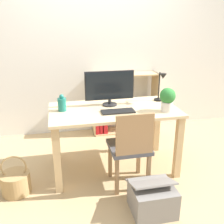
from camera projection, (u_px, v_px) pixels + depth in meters
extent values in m
plane|color=tan|center=(114.00, 167.00, 3.09)|extent=(10.00, 10.00, 0.00)
cube|color=silver|center=(96.00, 45.00, 3.76)|extent=(8.00, 0.05, 2.60)
cube|color=#D8BC8C|center=(114.00, 110.00, 2.85)|extent=(1.39, 0.75, 0.03)
cube|color=tan|center=(57.00, 161.00, 2.55)|extent=(0.07, 0.07, 0.71)
cube|color=tan|center=(178.00, 148.00, 2.81)|extent=(0.07, 0.07, 0.71)
cube|color=tan|center=(56.00, 134.00, 3.14)|extent=(0.07, 0.07, 0.71)
cube|color=tan|center=(157.00, 125.00, 3.39)|extent=(0.07, 0.07, 0.71)
cylinder|color=#232326|center=(110.00, 104.00, 2.96)|extent=(0.16, 0.16, 0.02)
cylinder|color=#232326|center=(110.00, 101.00, 2.95)|extent=(0.04, 0.04, 0.06)
cube|color=#232326|center=(110.00, 85.00, 2.89)|extent=(0.55, 0.02, 0.32)
cube|color=black|center=(110.00, 86.00, 2.89)|extent=(0.53, 0.03, 0.30)
cube|color=black|center=(118.00, 111.00, 2.74)|extent=(0.35, 0.14, 0.02)
cylinder|color=#1E7266|center=(62.00, 105.00, 2.76)|extent=(0.09, 0.09, 0.14)
sphere|color=#1E7266|center=(61.00, 97.00, 2.73)|extent=(0.05, 0.05, 0.05)
cylinder|color=black|center=(158.00, 100.00, 3.13)|extent=(0.10, 0.10, 0.02)
cylinder|color=black|center=(159.00, 86.00, 3.07)|extent=(0.02, 0.02, 0.31)
cylinder|color=black|center=(161.00, 74.00, 2.97)|extent=(0.01, 0.10, 0.01)
cone|color=black|center=(163.00, 76.00, 2.93)|extent=(0.08, 0.08, 0.06)
cylinder|color=silver|center=(167.00, 107.00, 2.75)|extent=(0.12, 0.12, 0.10)
sphere|color=#2D7A33|center=(168.00, 96.00, 2.71)|extent=(0.16, 0.16, 0.16)
cube|color=#4C4C51|center=(129.00, 147.00, 2.66)|extent=(0.40, 0.40, 0.04)
cube|color=#9E754C|center=(135.00, 135.00, 2.42)|extent=(0.36, 0.03, 0.40)
cube|color=#9E754C|center=(117.00, 177.00, 2.56)|extent=(0.04, 0.04, 0.41)
cube|color=#9E754C|center=(148.00, 173.00, 2.62)|extent=(0.04, 0.04, 0.41)
cube|color=#9E754C|center=(110.00, 160.00, 2.86)|extent=(0.04, 0.04, 0.41)
cube|color=#9E754C|center=(139.00, 157.00, 2.92)|extent=(0.04, 0.04, 0.41)
cube|color=tan|center=(93.00, 105.00, 3.87)|extent=(0.02, 0.28, 0.90)
cube|color=tan|center=(154.00, 101.00, 4.06)|extent=(0.02, 0.28, 0.90)
cube|color=tan|center=(124.00, 130.00, 4.12)|extent=(0.98, 0.28, 0.02)
cube|color=tan|center=(125.00, 74.00, 3.82)|extent=(0.98, 0.28, 0.02)
cube|color=tan|center=(124.00, 103.00, 3.97)|extent=(0.94, 0.28, 0.02)
cube|color=red|center=(96.00, 123.00, 3.98)|extent=(0.05, 0.24, 0.30)
cube|color=red|center=(100.00, 122.00, 3.99)|extent=(0.04, 0.24, 0.31)
cube|color=red|center=(104.00, 124.00, 4.01)|extent=(0.06, 0.24, 0.25)
cube|color=red|center=(96.00, 95.00, 3.83)|extent=(0.07, 0.24, 0.29)
cube|color=navy|center=(100.00, 95.00, 3.85)|extent=(0.04, 0.24, 0.28)
cube|color=navy|center=(104.00, 92.00, 3.84)|extent=(0.06, 0.24, 0.36)
cube|color=#2D7F38|center=(108.00, 96.00, 3.87)|extent=(0.04, 0.24, 0.25)
cylinder|color=tan|center=(16.00, 183.00, 2.62)|extent=(0.29, 0.29, 0.22)
torus|color=tan|center=(14.00, 167.00, 2.56)|extent=(0.25, 0.02, 0.25)
cube|color=gray|center=(152.00, 199.00, 2.36)|extent=(0.38, 0.34, 0.26)
cube|color=gray|center=(151.00, 182.00, 2.37)|extent=(0.39, 0.34, 0.14)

